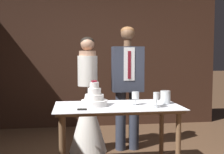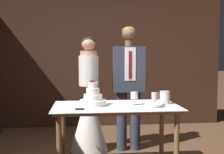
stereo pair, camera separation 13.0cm
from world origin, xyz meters
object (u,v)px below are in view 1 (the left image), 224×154
cake_knife (90,109)px  groom (127,81)px  wine_glass_near (135,96)px  cake_table (117,114)px  hurricane_candle (165,98)px  wine_glass_far (156,97)px  tiered_cake (94,99)px  wine_glass_middle (157,97)px  bride (88,110)px

cake_knife → groom: groom is taller
cake_knife → wine_glass_near: bearing=28.8°
cake_table → hurricane_candle: (0.58, 0.04, 0.17)m
wine_glass_near → wine_glass_far: wine_glass_far is taller
cake_table → groom: (0.29, 0.87, 0.29)m
tiered_cake → wine_glass_far: (0.65, -0.21, 0.04)m
cake_knife → groom: 1.27m
tiered_cake → wine_glass_far: size_ratio=1.75×
cake_knife → cake_table: bearing=40.4°
cake_table → wine_glass_middle: 0.49m
wine_glass_middle → cake_knife: bearing=-170.2°
tiered_cake → wine_glass_middle: (0.69, -0.11, 0.02)m
cake_table → wine_glass_near: size_ratio=9.35×
cake_table → hurricane_candle: size_ratio=9.29×
tiered_cake → bride: size_ratio=0.18×
cake_knife → wine_glass_middle: (0.75, 0.13, 0.10)m
tiered_cake → wine_glass_near: bearing=-0.6°
wine_glass_middle → groom: (-0.14, 0.97, 0.08)m
groom → wine_glass_near: bearing=-95.1°
wine_glass_middle → hurricane_candle: same height
wine_glass_far → tiered_cake: bearing=162.3°
bride → wine_glass_far: bearing=-57.4°
tiered_cake → wine_glass_middle: 0.70m
bride → cake_knife: bearing=-92.1°
hurricane_candle → bride: (-0.86, 0.83, -0.29)m
tiered_cake → wine_glass_far: 0.69m
tiered_cake → hurricane_candle: tiered_cake is taller
wine_glass_near → wine_glass_middle: bearing=-26.5°
tiered_cake → cake_knife: size_ratio=0.70×
cake_knife → wine_glass_middle: wine_glass_middle is taller
wine_glass_near → bride: size_ratio=0.09×
wine_glass_middle → wine_glass_far: size_ratio=0.90×
cake_knife → hurricane_candle: hurricane_candle is taller
tiered_cake → bride: 0.91m
cake_table → wine_glass_middle: bearing=-13.6°
cake_knife → bride: bride is taller
groom → bride: bearing=179.9°
hurricane_candle → wine_glass_middle: bearing=-137.1°
tiered_cake → wine_glass_far: bearing=-17.7°
tiered_cake → cake_knife: bearing=-105.6°
wine_glass_far → bride: 1.31m
wine_glass_middle → wine_glass_far: 0.10m
cake_table → bride: size_ratio=0.86×
cake_table → wine_glass_far: 0.49m
bride → tiered_cake: bearing=-88.1°
tiered_cake → hurricane_candle: size_ratio=1.96×
groom → wine_glass_far: bearing=-84.2°
wine_glass_far → cake_knife: bearing=-177.3°
cake_knife → hurricane_candle: (0.90, 0.27, 0.06)m
tiered_cake → cake_knife: tiered_cake is taller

